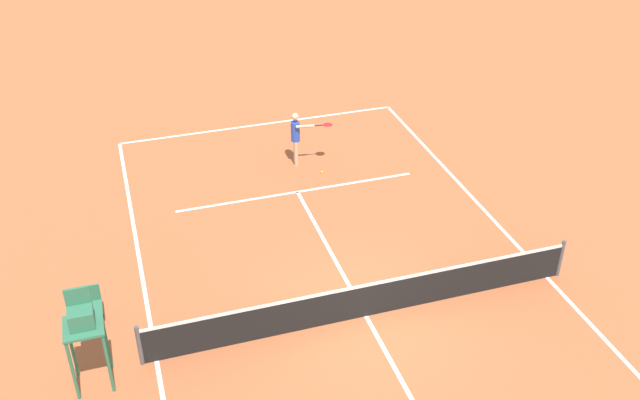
% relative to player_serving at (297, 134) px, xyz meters
% --- Properties ---
extents(ground_plane, '(60.00, 60.00, 0.00)m').
position_rel_player_serving_xyz_m(ground_plane, '(0.49, 7.60, -1.07)').
color(ground_plane, '#AD5933').
extents(court_lines, '(9.93, 21.57, 0.01)m').
position_rel_player_serving_xyz_m(court_lines, '(0.49, 7.60, -1.07)').
color(court_lines, white).
rests_on(court_lines, ground).
extents(tennis_net, '(10.53, 0.10, 1.07)m').
position_rel_player_serving_xyz_m(tennis_net, '(0.49, 7.60, -0.58)').
color(tennis_net, '#4C4C51').
rests_on(tennis_net, ground).
extents(player_serving, '(1.28, 0.74, 1.79)m').
position_rel_player_serving_xyz_m(player_serving, '(0.00, 0.00, 0.00)').
color(player_serving, '#D8A884').
rests_on(player_serving, ground).
extents(tennis_ball, '(0.07, 0.07, 0.07)m').
position_rel_player_serving_xyz_m(tennis_ball, '(-0.57, 0.81, -1.04)').
color(tennis_ball, '#CCE033').
rests_on(tennis_ball, ground).
extents(umpire_chair, '(0.80, 0.80, 2.41)m').
position_rel_player_serving_xyz_m(umpire_chair, '(6.71, 7.84, 0.53)').
color(umpire_chair, '#2D6B4C').
rests_on(umpire_chair, ground).
extents(courtside_chair_mid, '(0.44, 0.46, 0.95)m').
position_rel_player_serving_xyz_m(courtside_chair_mid, '(6.62, 5.85, -0.54)').
color(courtside_chair_mid, '#262626').
rests_on(courtside_chair_mid, ground).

